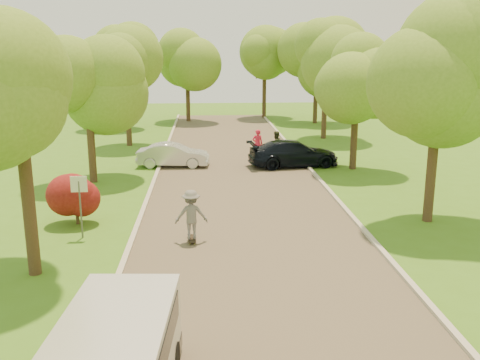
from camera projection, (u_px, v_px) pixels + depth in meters
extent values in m
plane|color=#42731B|center=(262.00, 282.00, 14.92)|extent=(100.00, 100.00, 0.00)
cube|color=#4C4438|center=(242.00, 202.00, 22.66)|extent=(8.00, 60.00, 0.01)
cube|color=#B2AD9E|center=(146.00, 202.00, 22.39)|extent=(0.18, 60.00, 0.12)
cube|color=#B2AD9E|center=(336.00, 199.00, 22.91)|extent=(0.18, 60.00, 0.12)
cylinder|color=#59595E|center=(81.00, 210.00, 18.18)|extent=(0.06, 0.06, 2.00)
cube|color=white|center=(79.00, 184.00, 17.97)|extent=(0.55, 0.04, 0.55)
cylinder|color=#382619|center=(77.00, 215.00, 19.76)|extent=(0.12, 0.12, 0.70)
sphere|color=#590F0F|center=(76.00, 195.00, 19.58)|extent=(1.70, 1.70, 1.70)
cylinder|color=#382619|center=(30.00, 214.00, 15.04)|extent=(0.36, 0.36, 3.60)
sphere|color=#577F22|center=(18.00, 101.00, 14.27)|extent=(4.60, 4.60, 4.60)
sphere|color=#577F22|center=(42.00, 75.00, 14.15)|extent=(3.45, 3.45, 3.45)
cylinder|color=#382619|center=(92.00, 150.00, 25.72)|extent=(0.36, 0.36, 3.15)
sphere|color=#577F22|center=(88.00, 91.00, 25.03)|extent=(4.20, 4.20, 4.20)
sphere|color=#577F22|center=(100.00, 77.00, 24.92)|extent=(3.15, 3.15, 3.15)
cylinder|color=#382619|center=(128.00, 117.00, 35.34)|extent=(0.36, 0.36, 3.83)
sphere|color=#577F22|center=(126.00, 65.00, 34.54)|extent=(4.80, 4.80, 4.80)
sphere|color=#577F22|center=(136.00, 54.00, 34.41)|extent=(3.60, 3.60, 3.60)
cylinder|color=#382619|center=(431.00, 172.00, 19.73)|extent=(0.36, 0.36, 3.83)
sphere|color=#577F22|center=(440.00, 78.00, 18.91)|extent=(5.00, 5.00, 5.00)
sphere|color=#577F22|center=(462.00, 56.00, 18.78)|extent=(3.75, 3.75, 3.75)
cylinder|color=#382619|center=(354.00, 138.00, 28.48)|extent=(0.36, 0.36, 3.38)
sphere|color=#577F22|center=(357.00, 81.00, 27.76)|extent=(4.40, 4.40, 4.40)
sphere|color=#577F22|center=(370.00, 68.00, 27.64)|extent=(3.30, 3.30, 3.30)
cylinder|color=#382619|center=(324.00, 110.00, 38.12)|extent=(0.36, 0.36, 4.05)
sphere|color=#577F22|center=(326.00, 59.00, 37.26)|extent=(5.20, 5.20, 5.20)
sphere|color=#577F22|center=(338.00, 47.00, 37.12)|extent=(3.90, 3.90, 3.90)
cylinder|color=#382619|center=(112.00, 106.00, 42.97)|extent=(0.36, 0.36, 3.60)
sphere|color=#577F22|center=(109.00, 64.00, 42.17)|extent=(5.00, 5.00, 5.00)
sphere|color=#577F22|center=(118.00, 54.00, 42.04)|extent=(3.75, 3.75, 3.75)
cylinder|color=#382619|center=(315.00, 101.00, 45.96)|extent=(0.36, 0.36, 3.83)
sphere|color=#577F22|center=(317.00, 60.00, 45.14)|extent=(5.00, 5.00, 5.00)
sphere|color=#577F22|center=(326.00, 51.00, 45.01)|extent=(3.75, 3.75, 3.75)
cylinder|color=#382619|center=(188.00, 102.00, 47.25)|extent=(0.36, 0.36, 3.38)
sphere|color=#577F22|center=(187.00, 66.00, 46.50)|extent=(4.80, 4.80, 4.80)
sphere|color=#577F22|center=(195.00, 58.00, 46.37)|extent=(3.60, 3.60, 3.60)
cylinder|color=#382619|center=(264.00, 98.00, 49.61)|extent=(0.36, 0.36, 3.60)
sphere|color=#577F22|center=(265.00, 62.00, 48.81)|extent=(5.00, 5.00, 5.00)
sphere|color=#577F22|center=(273.00, 54.00, 48.68)|extent=(3.75, 3.75, 3.75)
cube|color=black|center=(112.00, 347.00, 9.14)|extent=(2.13, 3.47, 0.54)
cylinder|color=black|center=(89.00, 358.00, 10.69)|extent=(0.28, 0.66, 0.65)
cylinder|color=black|center=(172.00, 358.00, 10.68)|extent=(0.28, 0.66, 0.65)
imported|color=silver|center=(173.00, 155.00, 29.29)|extent=(4.01, 1.65, 1.29)
imported|color=black|center=(293.00, 153.00, 29.33)|extent=(5.19, 2.67, 1.44)
cube|color=black|center=(192.00, 239.00, 18.02)|extent=(0.30, 0.88, 0.02)
cylinder|color=#BFCC4C|center=(194.00, 237.00, 18.34)|extent=(0.03, 0.07, 0.07)
cylinder|color=#BFCC4C|center=(189.00, 237.00, 18.32)|extent=(0.03, 0.07, 0.07)
cylinder|color=#BFCC4C|center=(195.00, 243.00, 17.74)|extent=(0.03, 0.07, 0.07)
cylinder|color=#BFCC4C|center=(190.00, 244.00, 17.72)|extent=(0.03, 0.07, 0.07)
imported|color=slate|center=(191.00, 214.00, 17.81)|extent=(1.13, 0.70, 1.69)
imported|color=#E12143|center=(258.00, 144.00, 31.46)|extent=(0.64, 0.43, 1.72)
imported|color=#2C341F|center=(276.00, 145.00, 31.16)|extent=(1.01, 0.95, 1.65)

